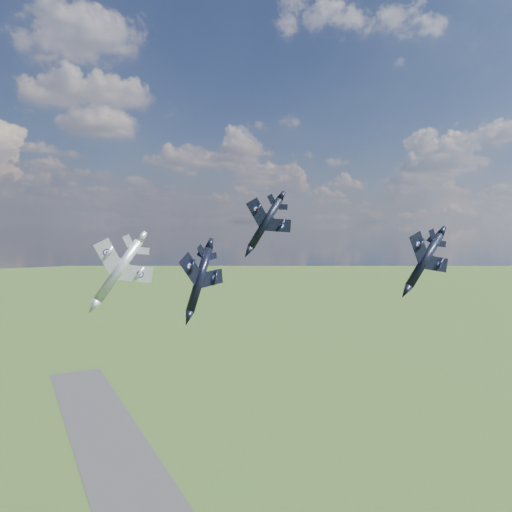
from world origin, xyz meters
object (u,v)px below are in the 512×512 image
jet_left_silver (119,270)px  jet_high_navy (265,223)px  jet_lead_navy (200,279)px  jet_right_navy (425,260)px

jet_left_silver → jet_high_navy: bearing=33.4°
jet_lead_navy → jet_left_silver: size_ratio=1.02×
jet_left_silver → jet_right_navy: bearing=-8.3°
jet_right_navy → jet_high_navy: size_ratio=0.91×
jet_high_navy → jet_right_navy: bearing=-51.5°
jet_lead_navy → jet_right_navy: bearing=-47.0°
jet_high_navy → jet_left_silver: 33.57m
jet_right_navy → jet_high_navy: 30.66m
jet_lead_navy → jet_right_navy: jet_right_navy is taller
jet_right_navy → jet_left_silver: (-43.15, 13.68, -0.81)m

